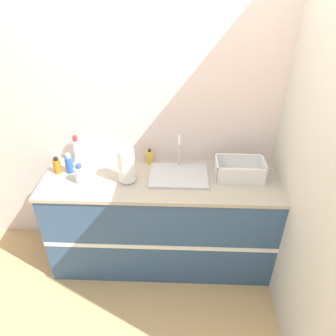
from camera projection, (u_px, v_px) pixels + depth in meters
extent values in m
plane|color=tan|center=(160.00, 282.00, 2.86)|extent=(12.00, 12.00, 0.00)
cube|color=silver|center=(163.00, 116.00, 2.66)|extent=(4.28, 0.06, 2.60)
cube|color=beige|center=(295.00, 137.00, 2.36)|extent=(0.06, 2.59, 2.60)
cube|color=#33517A|center=(162.00, 222.00, 2.86)|extent=(1.88, 0.59, 0.87)
cube|color=white|center=(160.00, 247.00, 2.62)|extent=(1.88, 0.01, 0.04)
cube|color=#B2A893|center=(161.00, 180.00, 2.62)|extent=(1.90, 0.62, 0.03)
cube|color=silver|center=(179.00, 176.00, 2.62)|extent=(0.46, 0.34, 0.02)
cylinder|color=silver|center=(179.00, 150.00, 2.67)|extent=(0.02, 0.02, 0.27)
cylinder|color=silver|center=(179.00, 140.00, 2.53)|extent=(0.02, 0.15, 0.02)
cylinder|color=#4C4C51|center=(128.00, 180.00, 2.58)|extent=(0.10, 0.10, 0.01)
cylinder|color=white|center=(126.00, 165.00, 2.50)|extent=(0.13, 0.13, 0.27)
cube|color=white|center=(239.00, 176.00, 2.63)|extent=(0.39, 0.23, 0.01)
cube|color=white|center=(242.00, 176.00, 2.50)|extent=(0.39, 0.01, 0.13)
cube|color=white|center=(238.00, 161.00, 2.69)|extent=(0.39, 0.01, 0.13)
cube|color=white|center=(216.00, 168.00, 2.60)|extent=(0.01, 0.23, 0.13)
cube|color=white|center=(264.00, 169.00, 2.59)|extent=(0.01, 0.23, 0.13)
cylinder|color=#2D56B7|center=(70.00, 164.00, 2.65)|extent=(0.07, 0.07, 0.14)
cylinder|color=silver|center=(68.00, 156.00, 2.60)|extent=(0.04, 0.04, 0.03)
cylinder|color=silver|center=(80.00, 175.00, 2.54)|extent=(0.08, 0.08, 0.13)
cylinder|color=#334C9E|center=(78.00, 166.00, 2.49)|extent=(0.04, 0.04, 0.03)
cylinder|color=white|center=(77.00, 151.00, 2.77)|extent=(0.07, 0.07, 0.20)
cylinder|color=red|center=(75.00, 138.00, 2.71)|extent=(0.04, 0.04, 0.04)
cylinder|color=#B26B19|center=(57.00, 166.00, 2.65)|extent=(0.06, 0.06, 0.12)
cylinder|color=black|center=(56.00, 159.00, 2.61)|extent=(0.03, 0.03, 0.03)
cylinder|color=gold|center=(150.00, 157.00, 2.78)|extent=(0.06, 0.06, 0.11)
cylinder|color=black|center=(149.00, 150.00, 2.74)|extent=(0.03, 0.03, 0.02)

